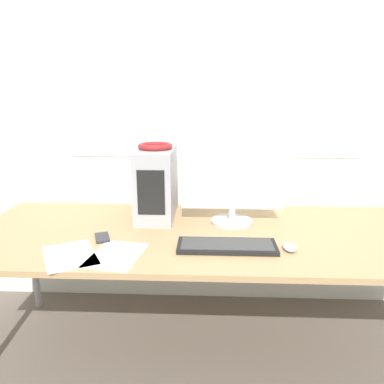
# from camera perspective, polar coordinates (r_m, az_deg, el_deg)

# --- Properties ---
(wall_back) EXTENTS (8.00, 0.07, 2.70)m
(wall_back) POSITION_cam_1_polar(r_m,az_deg,el_deg) (2.40, 3.37, 13.80)
(wall_back) COLOR silver
(wall_back) RESTS_ON ground_plane
(desk) EXTENTS (2.49, 0.94, 0.71)m
(desk) POSITION_cam_1_polar(r_m,az_deg,el_deg) (1.95, 3.27, -7.08)
(desk) COLOR tan
(desk) RESTS_ON ground_plane
(pc_tower) EXTENTS (0.20, 0.39, 0.39)m
(pc_tower) POSITION_cam_1_polar(r_m,az_deg,el_deg) (2.11, -5.47, 1.29)
(pc_tower) COLOR #9E9EA3
(pc_tower) RESTS_ON desk
(headphones) EXTENTS (0.19, 0.19, 0.03)m
(headphones) POSITION_cam_1_polar(r_m,az_deg,el_deg) (2.07, -5.62, 6.97)
(headphones) COLOR maroon
(headphones) RESTS_ON pc_tower
(monitor_main) EXTENTS (0.55, 0.23, 0.46)m
(monitor_main) POSITION_cam_1_polar(r_m,az_deg,el_deg) (2.00, 6.25, 1.74)
(monitor_main) COLOR #B7B7BC
(monitor_main) RESTS_ON desk
(keyboard) EXTENTS (0.46, 0.17, 0.02)m
(keyboard) POSITION_cam_1_polar(r_m,az_deg,el_deg) (1.74, 5.34, -8.18)
(keyboard) COLOR black
(keyboard) RESTS_ON desk
(mouse) EXTENTS (0.06, 0.10, 0.02)m
(mouse) POSITION_cam_1_polar(r_m,az_deg,el_deg) (1.78, 14.66, -8.13)
(mouse) COLOR #B2B2B7
(mouse) RESTS_ON desk
(cell_phone) EXTENTS (0.11, 0.14, 0.01)m
(cell_phone) POSITION_cam_1_polar(r_m,az_deg,el_deg) (1.90, -13.52, -6.76)
(cell_phone) COLOR #232328
(cell_phone) RESTS_ON desk
(paper_sheet_left) EXTENTS (0.33, 0.36, 0.00)m
(paper_sheet_left) POSITION_cam_1_polar(r_m,az_deg,el_deg) (1.75, -18.15, -9.16)
(paper_sheet_left) COLOR white
(paper_sheet_left) RESTS_ON desk
(paper_sheet_front) EXTENTS (0.25, 0.32, 0.00)m
(paper_sheet_front) POSITION_cam_1_polar(r_m,az_deg,el_deg) (1.70, -11.48, -9.39)
(paper_sheet_front) COLOR white
(paper_sheet_front) RESTS_ON desk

